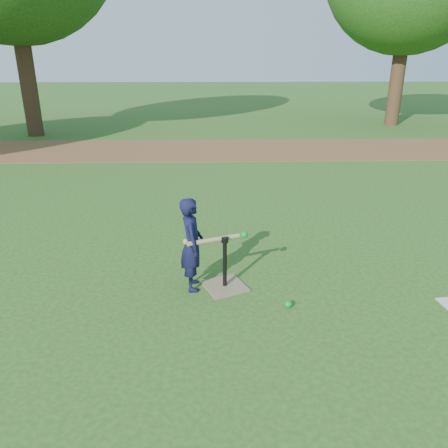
{
  "coord_description": "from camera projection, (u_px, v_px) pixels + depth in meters",
  "views": [
    {
      "loc": [
        -0.29,
        -4.51,
        2.46
      ],
      "look_at": [
        -0.16,
        0.14,
        0.65
      ],
      "focal_mm": 35.0,
      "sensor_mm": 36.0,
      "label": 1
    }
  ],
  "objects": [
    {
      "name": "dirt_strip",
      "position": [
        222.0,
        150.0,
        12.08
      ],
      "size": [
        24.0,
        3.0,
        0.01
      ],
      "primitive_type": "cube",
      "color": "brown",
      "rests_on": "ground"
    },
    {
      "name": "batting_tee",
      "position": [
        225.0,
        278.0,
        4.9
      ],
      "size": [
        0.56,
        0.56,
        0.61
      ],
      "color": "#7D6E4F",
      "rests_on": "ground"
    },
    {
      "name": "child",
      "position": [
        192.0,
        244.0,
        4.75
      ],
      "size": [
        0.29,
        0.41,
        1.06
      ],
      "primitive_type": "imported",
      "rotation": [
        0.0,
        0.0,
        1.68
      ],
      "color": "black",
      "rests_on": "ground"
    },
    {
      "name": "wiffle_ball_ground",
      "position": [
        288.0,
        304.0,
        4.53
      ],
      "size": [
        0.08,
        0.08,
        0.08
      ],
      "primitive_type": "sphere",
      "color": "#0C8427",
      "rests_on": "ground"
    },
    {
      "name": "swing_action",
      "position": [
        217.0,
        239.0,
        4.72
      ],
      "size": [
        0.71,
        0.27,
        0.09
      ],
      "color": "tan",
      "rests_on": "ground"
    },
    {
      "name": "ground",
      "position": [
        238.0,
        280.0,
        5.1
      ],
      "size": [
        80.0,
        80.0,
        0.0
      ],
      "primitive_type": "plane",
      "color": "#285116",
      "rests_on": "ground"
    }
  ]
}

